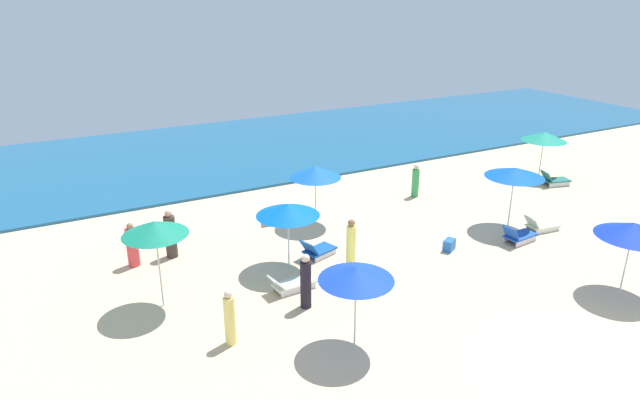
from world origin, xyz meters
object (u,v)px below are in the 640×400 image
at_px(lounge_chair_1_0, 283,215).
at_px(lounge_chair_2_1, 541,225).
at_px(umbrella_2, 515,172).
at_px(umbrella_5, 155,228).
at_px(umbrella_4, 288,210).
at_px(cooler_box_0, 449,245).
at_px(lounge_chair_2_0, 519,236).
at_px(beachgoer_1, 170,235).
at_px(umbrella_0, 356,274).
at_px(beachgoer_0, 351,245).
at_px(lounge_chair_4_1, 317,250).
at_px(beachgoer_4, 132,246).
at_px(beachgoer_3, 306,282).
at_px(umbrella_3, 544,136).
at_px(lounge_chair_4_0, 291,284).
at_px(beachgoer_2, 415,181).
at_px(beachgoer_5, 230,319).
at_px(umbrella_1, 315,172).
at_px(lounge_chair_3_0, 554,180).
at_px(umbrella_6, 633,230).

xyz_separation_m(lounge_chair_1_0, lounge_chair_2_1, (8.42, -5.43, -0.06)).
distance_m(umbrella_2, umbrella_5, 13.25).
distance_m(umbrella_4, cooler_box_0, 6.07).
relative_size(lounge_chair_2_0, umbrella_4, 0.61).
bearing_deg(beachgoer_1, umbrella_5, -124.07).
distance_m(umbrella_0, beachgoer_0, 4.54).
relative_size(beachgoer_0, cooler_box_0, 3.56).
bearing_deg(lounge_chair_4_1, beachgoer_4, 50.65).
bearing_deg(beachgoer_3, lounge_chair_1_0, -74.92).
bearing_deg(umbrella_2, cooler_box_0, -171.21).
bearing_deg(lounge_chair_2_0, lounge_chair_4_1, 65.33).
relative_size(lounge_chair_1_0, umbrella_2, 0.60).
bearing_deg(cooler_box_0, beachgoer_3, 159.71).
distance_m(umbrella_3, umbrella_5, 19.50).
bearing_deg(beachgoer_0, lounge_chair_4_0, -34.42).
bearing_deg(lounge_chair_4_1, umbrella_4, 84.81).
relative_size(beachgoer_1, beachgoer_3, 1.02).
relative_size(umbrella_2, cooler_box_0, 4.97).
height_order(umbrella_5, beachgoer_2, umbrella_5).
xyz_separation_m(lounge_chair_2_0, beachgoer_5, (-11.39, -0.97, 0.49)).
bearing_deg(umbrella_0, lounge_chair_4_1, 72.98).
xyz_separation_m(lounge_chair_1_0, lounge_chair_4_1, (-0.21, -3.37, -0.04)).
bearing_deg(beachgoer_0, umbrella_0, 15.66).
xyz_separation_m(umbrella_1, beachgoer_4, (-7.03, -0.31, -1.43)).
height_order(lounge_chair_3_0, lounge_chair_4_0, lounge_chair_3_0).
bearing_deg(umbrella_1, umbrella_3, -0.12).
bearing_deg(umbrella_4, umbrella_0, -94.04).
distance_m(umbrella_5, cooler_box_0, 10.16).
height_order(umbrella_4, beachgoer_2, umbrella_4).
bearing_deg(cooler_box_0, umbrella_5, 144.65).
relative_size(umbrella_4, beachgoer_2, 1.51).
distance_m(umbrella_1, lounge_chair_3_0, 12.28).
xyz_separation_m(lounge_chair_1_0, beachgoer_1, (-4.65, -1.00, 0.51)).
bearing_deg(lounge_chair_2_1, umbrella_2, 51.69).
bearing_deg(lounge_chair_2_1, beachgoer_5, 101.65).
distance_m(lounge_chair_3_0, beachgoer_2, 7.01).
distance_m(lounge_chair_2_1, cooler_box_0, 4.26).
distance_m(lounge_chair_1_0, lounge_chair_4_0, 5.41).
bearing_deg(umbrella_0, beachgoer_5, 149.93).
bearing_deg(umbrella_3, beachgoer_0, -163.75).
bearing_deg(umbrella_3, umbrella_1, 179.88).
relative_size(beachgoer_2, beachgoer_5, 0.95).
height_order(lounge_chair_4_0, beachgoer_1, beachgoer_1).
distance_m(beachgoer_3, beachgoer_5, 2.63).
bearing_deg(beachgoer_2, beachgoer_0, 42.84).
distance_m(umbrella_4, beachgoer_3, 2.83).
distance_m(umbrella_2, beachgoer_4, 14.05).
xyz_separation_m(lounge_chair_2_1, umbrella_6, (-1.50, -4.41, 1.85)).
distance_m(lounge_chair_4_1, umbrella_6, 9.80).
height_order(umbrella_0, beachgoer_5, umbrella_0).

